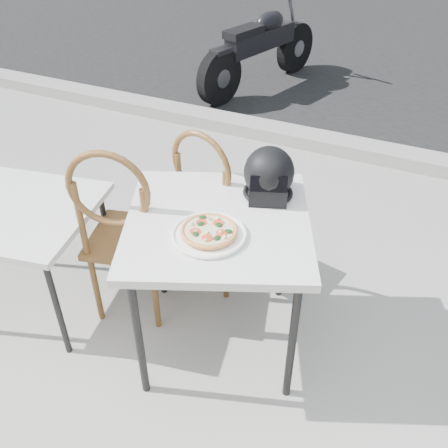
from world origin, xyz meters
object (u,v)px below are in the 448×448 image
at_px(plate, 209,234).
at_px(motorcycle, 261,49).
at_px(cafe_table_main, 218,232).
at_px(pizza, 209,231).
at_px(cafe_table_side, 24,219).
at_px(cafe_chair_main, 213,201).
at_px(cafe_chair_side, 123,226).
at_px(helmet, 269,176).

height_order(plate, motorcycle, motorcycle).
distance_m(cafe_table_main, pizza, 0.17).
bearing_deg(motorcycle, cafe_table_main, -54.56).
distance_m(cafe_table_main, cafe_table_side, 1.08).
bearing_deg(cafe_chair_main, motorcycle, -60.86).
bearing_deg(motorcycle, plate, -54.89).
height_order(plate, pizza, pizza).
xyz_separation_m(plate, cafe_chair_side, (-0.56, 0.11, -0.20)).
distance_m(plate, motorcycle, 3.94).
height_order(cafe_table_main, cafe_table_side, cafe_table_main).
distance_m(cafe_chair_side, motorcycle, 3.69).
xyz_separation_m(cafe_chair_main, cafe_chair_side, (-0.30, -0.45, 0.03)).
xyz_separation_m(cafe_table_main, motorcycle, (-1.17, 3.60, -0.32)).
relative_size(cafe_table_side, cafe_chair_side, 0.76).
bearing_deg(pizza, cafe_table_side, -176.60).
bearing_deg(helmet, cafe_chair_main, 139.77).
bearing_deg(cafe_table_side, plate, 3.39).
bearing_deg(pizza, helmet, 74.04).
bearing_deg(pizza, cafe_table_main, 98.20).
bearing_deg(cafe_chair_main, cafe_table_main, 131.38).
relative_size(plate, motorcycle, 0.21).
distance_m(pizza, cafe_chair_main, 0.67).
bearing_deg(cafe_chair_side, pizza, 154.78).
height_order(plate, cafe_chair_side, cafe_chair_side).
bearing_deg(motorcycle, cafe_chair_side, -62.69).
height_order(helmet, cafe_table_side, helmet).
bearing_deg(cafe_table_main, cafe_table_side, -169.61).
height_order(cafe_chair_main, motorcycle, cafe_chair_main).
relative_size(plate, cafe_chair_main, 0.37).
bearing_deg(motorcycle, cafe_table_side, -70.76).
relative_size(pizza, cafe_chair_main, 0.28).
xyz_separation_m(pizza, cafe_table_side, (-1.07, -0.06, -0.22)).
bearing_deg(pizza, cafe_chair_main, 114.42).
distance_m(cafe_table_side, cafe_chair_side, 0.54).
height_order(cafe_chair_main, cafe_chair_side, cafe_chair_side).
distance_m(plate, pizza, 0.02).
height_order(cafe_table_main, cafe_chair_side, cafe_chair_side).
xyz_separation_m(cafe_table_main, cafe_chair_side, (-0.54, -0.02, -0.12)).
height_order(cafe_table_main, motorcycle, motorcycle).
bearing_deg(cafe_table_side, cafe_chair_main, 37.37).
bearing_deg(helmet, cafe_chair_side, -174.87).
xyz_separation_m(cafe_chair_main, motorcycle, (-0.94, 3.17, -0.17)).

